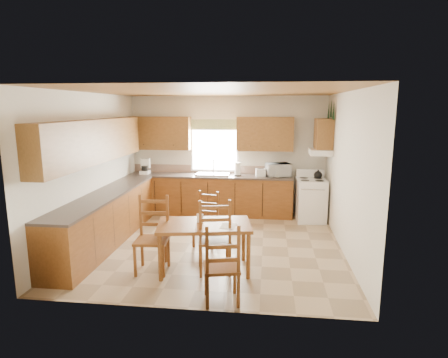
# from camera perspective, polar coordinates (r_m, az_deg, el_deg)

# --- Properties ---
(floor) EXTENTS (4.50, 4.50, 0.00)m
(floor) POSITION_cam_1_polar(r_m,az_deg,el_deg) (6.88, -1.56, -9.90)
(floor) COLOR #9D8565
(floor) RESTS_ON ground
(ceiling) EXTENTS (4.50, 4.50, 0.00)m
(ceiling) POSITION_cam_1_polar(r_m,az_deg,el_deg) (6.44, -1.68, 13.20)
(ceiling) COLOR brown
(ceiling) RESTS_ON floor
(wall_left) EXTENTS (4.50, 4.50, 0.00)m
(wall_left) POSITION_cam_1_polar(r_m,az_deg,el_deg) (7.20, -19.63, 1.54)
(wall_left) COLOR silver
(wall_left) RESTS_ON floor
(wall_right) EXTENTS (4.50, 4.50, 0.00)m
(wall_right) POSITION_cam_1_polar(r_m,az_deg,el_deg) (6.59, 18.13, 0.82)
(wall_right) COLOR silver
(wall_right) RESTS_ON floor
(wall_back) EXTENTS (4.50, 4.50, 0.00)m
(wall_back) POSITION_cam_1_polar(r_m,az_deg,el_deg) (8.73, 0.53, 3.69)
(wall_back) COLOR silver
(wall_back) RESTS_ON floor
(wall_front) EXTENTS (4.50, 4.50, 0.00)m
(wall_front) POSITION_cam_1_polar(r_m,az_deg,el_deg) (4.36, -5.93, -3.60)
(wall_front) COLOR silver
(wall_front) RESTS_ON floor
(lower_cab_back) EXTENTS (3.75, 0.60, 0.88)m
(lower_cab_back) POSITION_cam_1_polar(r_m,az_deg,el_deg) (8.65, -2.17, -2.51)
(lower_cab_back) COLOR brown
(lower_cab_back) RESTS_ON floor
(lower_cab_left) EXTENTS (0.60, 3.60, 0.88)m
(lower_cab_left) POSITION_cam_1_polar(r_m,az_deg,el_deg) (7.14, -17.53, -5.91)
(lower_cab_left) COLOR brown
(lower_cab_left) RESTS_ON floor
(counter_back) EXTENTS (3.75, 0.63, 0.04)m
(counter_back) POSITION_cam_1_polar(r_m,az_deg,el_deg) (8.56, -2.19, 0.49)
(counter_back) COLOR #413631
(counter_back) RESTS_ON lower_cab_back
(counter_left) EXTENTS (0.63, 3.60, 0.04)m
(counter_left) POSITION_cam_1_polar(r_m,az_deg,el_deg) (7.02, -17.74, -2.31)
(counter_left) COLOR #413631
(counter_left) RESTS_ON lower_cab_left
(backsplash) EXTENTS (3.75, 0.01, 0.18)m
(backsplash) POSITION_cam_1_polar(r_m,az_deg,el_deg) (8.82, -1.90, 1.52)
(backsplash) COLOR #8B6F60
(backsplash) RESTS_ON counter_back
(upper_cab_back_left) EXTENTS (1.41, 0.33, 0.75)m
(upper_cab_back_left) POSITION_cam_1_polar(r_m,az_deg,el_deg) (8.83, -9.69, 6.91)
(upper_cab_back_left) COLOR brown
(upper_cab_back_left) RESTS_ON wall_back
(upper_cab_back_right) EXTENTS (1.25, 0.33, 0.75)m
(upper_cab_back_right) POSITION_cam_1_polar(r_m,az_deg,el_deg) (8.47, 6.26, 6.84)
(upper_cab_back_right) COLOR brown
(upper_cab_back_right) RESTS_ON wall_back
(upper_cab_left) EXTENTS (0.33, 3.60, 0.75)m
(upper_cab_left) POSITION_cam_1_polar(r_m,az_deg,el_deg) (6.94, -19.21, 5.44)
(upper_cab_left) COLOR brown
(upper_cab_left) RESTS_ON wall_left
(upper_cab_stove) EXTENTS (0.33, 0.62, 0.62)m
(upper_cab_stove) POSITION_cam_1_polar(r_m,az_deg,el_deg) (8.11, 14.93, 6.69)
(upper_cab_stove) COLOR brown
(upper_cab_stove) RESTS_ON wall_right
(range_hood) EXTENTS (0.44, 0.62, 0.12)m
(range_hood) POSITION_cam_1_polar(r_m,az_deg,el_deg) (8.14, 14.45, 4.04)
(range_hood) COLOR white
(range_hood) RESTS_ON wall_right
(window_frame) EXTENTS (1.13, 0.02, 1.18)m
(window_frame) POSITION_cam_1_polar(r_m,az_deg,el_deg) (8.72, -1.46, 5.00)
(window_frame) COLOR white
(window_frame) RESTS_ON wall_back
(window_pane) EXTENTS (1.05, 0.01, 1.10)m
(window_pane) POSITION_cam_1_polar(r_m,az_deg,el_deg) (8.71, -1.46, 4.99)
(window_pane) COLOR white
(window_pane) RESTS_ON wall_back
(window_valance) EXTENTS (1.19, 0.01, 0.24)m
(window_valance) POSITION_cam_1_polar(r_m,az_deg,el_deg) (8.65, -1.50, 8.27)
(window_valance) COLOR #446931
(window_valance) RESTS_ON wall_back
(sink_basin) EXTENTS (0.75, 0.45, 0.04)m
(sink_basin) POSITION_cam_1_polar(r_m,az_deg,el_deg) (8.54, -1.70, 0.74)
(sink_basin) COLOR silver
(sink_basin) RESTS_ON counter_back
(pine_decal_a) EXTENTS (0.22, 0.22, 0.36)m
(pine_decal_a) POSITION_cam_1_polar(r_m,az_deg,el_deg) (7.80, 16.39, 10.00)
(pine_decal_a) COLOR #14381E
(pine_decal_a) RESTS_ON wall_right
(pine_decal_b) EXTENTS (0.22, 0.22, 0.36)m
(pine_decal_b) POSITION_cam_1_polar(r_m,az_deg,el_deg) (8.12, 16.03, 10.31)
(pine_decal_b) COLOR #14381E
(pine_decal_b) RESTS_ON wall_right
(pine_decal_c) EXTENTS (0.22, 0.22, 0.36)m
(pine_decal_c) POSITION_cam_1_polar(r_m,az_deg,el_deg) (8.43, 15.67, 10.06)
(pine_decal_c) COLOR #14381E
(pine_decal_c) RESTS_ON wall_right
(stove) EXTENTS (0.65, 0.67, 0.90)m
(stove) POSITION_cam_1_polar(r_m,az_deg,el_deg) (8.33, 13.06, -3.23)
(stove) COLOR white
(stove) RESTS_ON floor
(coffeemaker) EXTENTS (0.21, 0.24, 0.30)m
(coffeemaker) POSITION_cam_1_polar(r_m,az_deg,el_deg) (8.86, -11.97, 1.73)
(coffeemaker) COLOR white
(coffeemaker) RESTS_ON counter_back
(paper_towel) EXTENTS (0.16, 0.16, 0.30)m
(paper_towel) POSITION_cam_1_polar(r_m,az_deg,el_deg) (8.44, 2.08, 1.52)
(paper_towel) COLOR white
(paper_towel) RESTS_ON counter_back
(toaster) EXTENTS (0.23, 0.17, 0.17)m
(toaster) POSITION_cam_1_polar(r_m,az_deg,el_deg) (8.42, 5.59, 1.01)
(toaster) COLOR white
(toaster) RESTS_ON counter_back
(microwave) EXTENTS (0.57, 0.47, 0.29)m
(microwave) POSITION_cam_1_polar(r_m,az_deg,el_deg) (8.43, 8.26, 1.37)
(microwave) COLOR white
(microwave) RESTS_ON counter_back
(dining_table) EXTENTS (1.49, 1.01, 0.74)m
(dining_table) POSITION_cam_1_polar(r_m,az_deg,el_deg) (5.73, -3.00, -10.30)
(dining_table) COLOR brown
(dining_table) RESTS_ON floor
(chair_near_left) EXTENTS (0.52, 0.50, 1.05)m
(chair_near_left) POSITION_cam_1_polar(r_m,az_deg,el_deg) (4.80, -0.38, -12.56)
(chair_near_left) COLOR brown
(chair_near_left) RESTS_ON floor
(chair_near_right) EXTENTS (0.56, 0.55, 1.14)m
(chair_near_right) POSITION_cam_1_polar(r_m,az_deg,el_deg) (5.62, -1.49, -8.54)
(chair_near_right) COLOR brown
(chair_near_right) RESTS_ON floor
(chair_far_left) EXTENTS (0.50, 0.48, 1.13)m
(chair_far_left) POSITION_cam_1_polar(r_m,az_deg,el_deg) (5.72, -10.97, -8.47)
(chair_far_left) COLOR brown
(chair_far_left) RESTS_ON floor
(chair_far_right) EXTENTS (0.46, 0.45, 0.95)m
(chair_far_right) POSITION_cam_1_polar(r_m,az_deg,el_deg) (6.69, -2.81, -6.20)
(chair_far_right) COLOR brown
(chair_far_right) RESTS_ON floor
(table_paper) EXTENTS (0.24, 0.31, 0.00)m
(table_paper) POSITION_cam_1_polar(r_m,az_deg,el_deg) (5.49, 0.64, -7.16)
(table_paper) COLOR white
(table_paper) RESTS_ON dining_table
(table_card) EXTENTS (0.10, 0.03, 0.13)m
(table_card) POSITION_cam_1_polar(r_m,az_deg,el_deg) (5.64, -3.67, -5.99)
(table_card) COLOR white
(table_card) RESTS_ON dining_table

